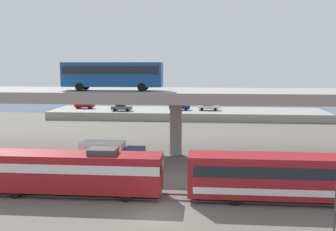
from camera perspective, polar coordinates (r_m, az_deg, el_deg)
The scene contains 14 objects.
ground_plane at distance 30.32m, azimuth -1.62°, elevation -14.37°, with size 260.00×260.00×0.00m, color #605B54.
rail_strip_near at distance 33.31m, azimuth -0.95°, elevation -12.21°, with size 110.00×0.12×0.12m, color #59544C.
rail_strip_far at distance 34.74m, azimuth -0.68°, elevation -11.37°, with size 110.00×0.12×0.12m, color #59544C.
train_locomotive at distance 35.26m, azimuth -14.77°, elevation -7.71°, with size 16.34×3.04×4.18m.
train_coach_lead at distance 34.62m, azimuth 21.56°, elevation -8.32°, with size 21.86×3.04×3.86m.
highway_overpass at distance 48.22m, azimuth 1.16°, elevation 2.80°, with size 96.00×11.21×8.12m.
transit_bus_on_overpass at distance 47.51m, azimuth -8.10°, elevation 6.09°, with size 12.00×2.68×3.40m.
service_truck_west at distance 42.59m, azimuth -8.36°, elevation -5.69°, with size 6.80×2.46×3.04m.
pier_parking_lot at distance 83.67m, azimuth 2.84°, elevation 0.28°, with size 57.78×12.78×1.58m, color gray.
parked_car_0 at distance 83.16m, azimuth 1.68°, elevation 1.33°, with size 4.41×1.89×1.50m.
parked_car_1 at distance 82.10m, azimuth -6.81°, elevation 1.20°, with size 4.25×1.99×1.50m.
parked_car_2 at distance 83.03m, azimuth 5.92°, elevation 1.28°, with size 4.53×1.97×1.50m.
parked_car_3 at distance 88.13m, azimuth -12.06°, elevation 1.51°, with size 4.14×1.95×1.50m.
harbor_water at distance 106.59m, azimuth 3.34°, elevation 1.41°, with size 140.00×36.00×0.01m, color #2D5170.
Camera 1 is at (3.37, -27.94, 11.30)m, focal length 41.72 mm.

